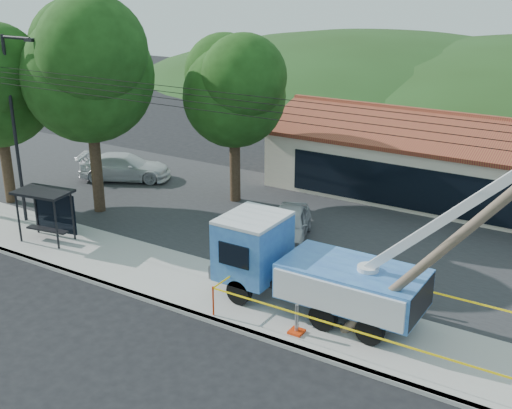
{
  "coord_description": "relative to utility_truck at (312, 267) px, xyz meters",
  "views": [
    {
      "loc": [
        11.11,
        -13.85,
        11.58
      ],
      "look_at": [
        -0.69,
        5.0,
        3.52
      ],
      "focal_mm": 45.0,
      "sensor_mm": 36.0,
      "label": 1
    }
  ],
  "objects": [
    {
      "name": "bus_shelter",
      "position": [
        -13.01,
        -0.62,
        0.12
      ],
      "size": [
        2.67,
        1.9,
        2.37
      ],
      "rotation": [
        0.0,
        0.0,
        0.17
      ],
      "color": "black",
      "rests_on": "ground"
    },
    {
      "name": "car_white",
      "position": [
        -16.39,
        7.96,
        -1.76
      ],
      "size": [
        5.68,
        4.39,
        1.54
      ],
      "primitive_type": "imported",
      "rotation": [
        0.0,
        0.0,
        2.06
      ],
      "color": "silver",
      "rests_on": "ground"
    },
    {
      "name": "strip_mall",
      "position": [
        2.11,
        15.35,
        0.12
      ],
      "size": [
        22.5,
        8.53,
        4.67
      ],
      "color": "beige",
      "rests_on": "ground"
    },
    {
      "name": "streetlight",
      "position": [
        -15.67,
        0.36,
        3.54
      ],
      "size": [
        2.13,
        0.22,
        9.0
      ],
      "color": "black",
      "rests_on": "ground"
    },
    {
      "name": "caution_tape",
      "position": [
        2.93,
        -0.43,
        -0.79
      ],
      "size": [
        11.28,
        3.84,
        1.11
      ],
      "color": "red",
      "rests_on": "ground"
    },
    {
      "name": "parking_lot",
      "position": [
        -1.89,
        7.36,
        -1.71
      ],
      "size": [
        60.0,
        12.0,
        0.1
      ],
      "primitive_type": "cube",
      "color": "#28282B",
      "rests_on": "ground"
    },
    {
      "name": "curb",
      "position": [
        -1.89,
        -2.54,
        -1.69
      ],
      "size": [
        60.0,
        0.25,
        0.15
      ],
      "primitive_type": "cube",
      "color": "#ACA9A1",
      "rests_on": "ground"
    },
    {
      "name": "car_silver",
      "position": [
        -3.82,
        5.16,
        -1.76
      ],
      "size": [
        3.26,
        4.72,
        1.49
      ],
      "primitive_type": "imported",
      "rotation": [
        0.0,
        0.0,
        0.38
      ],
      "color": "#ACAEB3",
      "rests_on": "ground"
    },
    {
      "name": "tree_lot",
      "position": [
        -8.89,
        8.36,
        4.45
      ],
      "size": [
        6.3,
        5.6,
        8.94
      ],
      "color": "#332316",
      "rests_on": "ground"
    },
    {
      "name": "sidewalk",
      "position": [
        -1.89,
        -0.64,
        -1.69
      ],
      "size": [
        60.0,
        4.0,
        0.15
      ],
      "primitive_type": "cube",
      "color": "#ACA9A1",
      "rests_on": "ground"
    },
    {
      "name": "ground",
      "position": [
        -1.89,
        -4.64,
        -1.76
      ],
      "size": [
        120.0,
        120.0,
        0.0
      ],
      "primitive_type": "plane",
      "color": "black",
      "rests_on": "ground"
    },
    {
      "name": "hill_west",
      "position": [
        -16.89,
        50.36,
        -1.76
      ],
      "size": [
        78.4,
        56.0,
        28.0
      ],
      "primitive_type": "ellipsoid",
      "color": "#1E3714",
      "rests_on": "ground"
    },
    {
      "name": "tree_west_near",
      "position": [
        -13.89,
        3.36,
        5.76
      ],
      "size": [
        7.56,
        6.72,
        10.8
      ],
      "color": "#332316",
      "rests_on": "ground"
    },
    {
      "name": "utility_truck",
      "position": [
        0.0,
        0.0,
        0.0
      ],
      "size": [
        11.78,
        4.09,
        7.78
      ],
      "color": "black",
      "rests_on": "ground"
    },
    {
      "name": "leaning_pole",
      "position": [
        5.05,
        -0.82,
        2.53
      ],
      "size": [
        6.35,
        1.75,
        7.72
      ],
      "color": "brown",
      "rests_on": "ground"
    }
  ]
}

